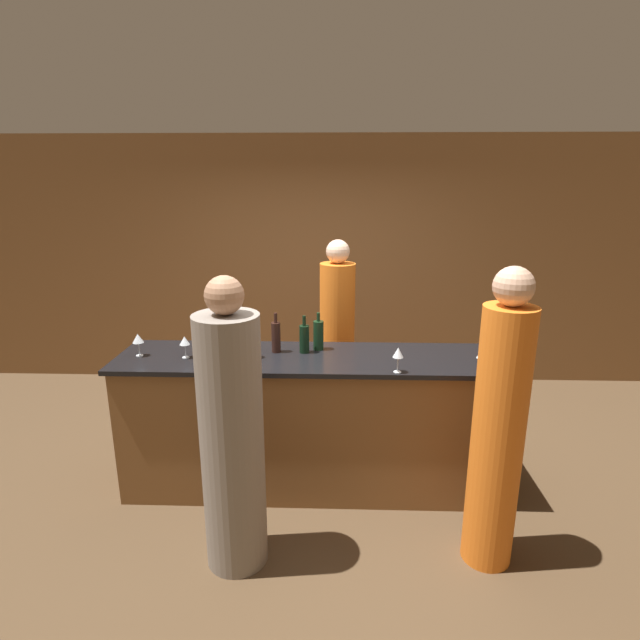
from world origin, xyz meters
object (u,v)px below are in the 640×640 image
at_px(guest_1, 498,431).
at_px(ice_bucket, 205,342).
at_px(wine_bottle_0, 318,335).
at_px(wine_bottle_2, 276,337).
at_px(bartender, 337,348).
at_px(guest_0, 232,439).
at_px(wine_bottle_1, 304,338).

relative_size(guest_1, ice_bucket, 9.31).
height_order(wine_bottle_0, wine_bottle_2, wine_bottle_2).
distance_m(bartender, ice_bucket, 1.28).
bearing_deg(bartender, guest_0, 68.90).
height_order(guest_0, wine_bottle_2, guest_0).
xyz_separation_m(bartender, ice_bucket, (-0.97, -0.77, 0.31)).
relative_size(guest_0, guest_1, 0.97).
height_order(wine_bottle_1, wine_bottle_2, wine_bottle_2).
bearing_deg(wine_bottle_2, wine_bottle_1, -0.51).
bearing_deg(ice_bucket, guest_1, -21.79).
distance_m(guest_1, wine_bottle_0, 1.46).
relative_size(wine_bottle_0, wine_bottle_1, 1.02).
height_order(guest_0, ice_bucket, guest_0).
xyz_separation_m(guest_0, wine_bottle_2, (0.16, 0.91, 0.35)).
height_order(bartender, wine_bottle_1, bartender).
height_order(bartender, ice_bucket, bartender).
distance_m(wine_bottle_0, ice_bucket, 0.84).
bearing_deg(wine_bottle_0, guest_0, -115.98).
bearing_deg(guest_1, wine_bottle_2, 149.10).
relative_size(guest_1, wine_bottle_1, 6.58).
bearing_deg(wine_bottle_0, ice_bucket, -170.07).
height_order(wine_bottle_2, ice_bucket, wine_bottle_2).
distance_m(guest_0, wine_bottle_1, 1.04).
xyz_separation_m(guest_1, ice_bucket, (-1.93, 0.77, 0.28)).
bearing_deg(wine_bottle_0, wine_bottle_1, -144.67).
relative_size(bartender, guest_1, 0.98).
bearing_deg(guest_0, wine_bottle_1, 67.55).
height_order(guest_0, guest_1, guest_1).
relative_size(wine_bottle_1, ice_bucket, 1.41).
distance_m(guest_0, ice_bucket, 0.96).
xyz_separation_m(wine_bottle_1, ice_bucket, (-0.73, -0.07, -0.01)).
bearing_deg(wine_bottle_2, wine_bottle_0, 12.69).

